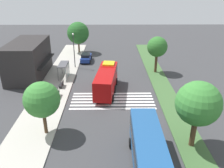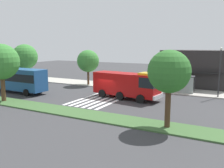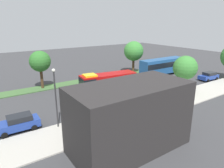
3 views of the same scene
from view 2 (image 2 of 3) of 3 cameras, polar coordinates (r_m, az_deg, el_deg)
ground_plane at (r=32.59m, az=-1.44°, el=-3.29°), size 120.00×120.00×0.00m
sidewalk at (r=40.60m, az=4.94°, el=-0.74°), size 60.00×5.22×0.14m
median_strip at (r=26.13m, az=-10.22°, el=-6.42°), size 60.00×3.00×0.14m
crosswalk at (r=32.71m, az=-1.81°, el=-3.23°), size 4.95×11.72×0.01m
fire_truck at (r=31.70m, az=3.84°, el=0.01°), size 9.52×3.65×3.66m
parked_car_west at (r=48.14m, az=-17.96°, el=1.33°), size 4.37×2.30×1.62m
transit_bus at (r=39.16m, az=-22.09°, el=1.31°), size 11.28×2.99×3.60m
bus_stop_shelter at (r=36.81m, az=16.08°, el=0.78°), size 3.50×1.40×2.46m
bench_near_shelter at (r=38.03m, az=10.10°, el=-0.72°), size 1.60×0.50×0.90m
bench_west_of_shelter at (r=39.20m, az=5.36°, el=-0.33°), size 1.60×0.50×0.90m
street_lamp at (r=34.97m, az=24.09°, el=3.42°), size 0.36×0.36×6.60m
storefront_building at (r=42.79m, az=19.12°, el=3.38°), size 10.85×6.22×6.19m
sidewalk_tree_far_west at (r=52.58m, az=-19.85°, el=6.04°), size 5.09×5.09×7.08m
sidewalk_tree_west at (r=42.44m, az=-5.68°, el=5.39°), size 3.84×3.84×6.07m
median_tree_far_west at (r=32.58m, az=-24.66°, el=4.74°), size 4.37×4.37×7.06m
median_tree_west at (r=20.43m, az=13.30°, el=2.76°), size 3.57×3.57×6.53m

